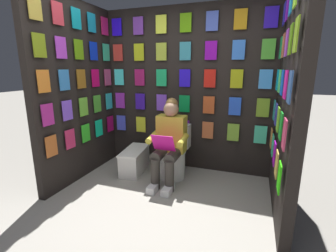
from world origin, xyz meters
TOP-DOWN VIEW (x-y plane):
  - ground_plane at (0.00, 0.00)m, footprint 30.00×30.00m
  - display_wall_back at (0.00, -1.67)m, footprint 2.72×0.14m
  - display_wall_left at (-1.36, -0.81)m, footprint 0.14×1.63m
  - display_wall_right at (1.36, -0.81)m, footprint 0.14×1.63m
  - toilet at (0.05, -1.24)m, footprint 0.41×0.55m
  - person_reading at (0.05, -1.01)m, footprint 0.52×0.68m
  - comic_longbox_near at (0.67, -1.16)m, footprint 0.38×0.71m

SIDE VIEW (x-z plane):
  - ground_plane at x=0.00m, z-range 0.00..0.00m
  - comic_longbox_near at x=0.67m, z-range 0.00..0.36m
  - toilet at x=0.05m, z-range -0.06..0.71m
  - person_reading at x=0.05m, z-range 0.00..1.20m
  - display_wall_back at x=0.00m, z-range 0.01..2.50m
  - display_wall_left at x=-1.36m, z-range 0.01..2.50m
  - display_wall_right at x=1.36m, z-range 0.01..2.50m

